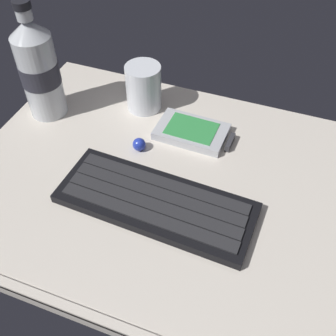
{
  "coord_description": "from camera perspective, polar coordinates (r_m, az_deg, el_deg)",
  "views": [
    {
      "loc": [
        14.72,
        -39.12,
        47.66
      ],
      "look_at": [
        0.0,
        0.0,
        3.0
      ],
      "focal_mm": 43.52,
      "sensor_mm": 36.0,
      "label": 1
    }
  ],
  "objects": [
    {
      "name": "water_bottle",
      "position": [
        0.74,
        -17.64,
        13.08
      ],
      "size": [
        6.73,
        6.73,
        20.8
      ],
      "color": "silver",
      "rests_on": "ground_plane"
    },
    {
      "name": "keyboard",
      "position": [
        0.6,
        -1.57,
        -4.85
      ],
      "size": [
        29.47,
        12.29,
        1.7
      ],
      "color": "black",
      "rests_on": "ground_plane"
    },
    {
      "name": "handheld_device",
      "position": [
        0.7,
        3.81,
        4.99
      ],
      "size": [
        12.97,
        7.97,
        1.5
      ],
      "color": "#B7BABF",
      "rests_on": "ground_plane"
    },
    {
      "name": "ground_plane",
      "position": [
        0.64,
        -0.07,
        -2.58
      ],
      "size": [
        64.0,
        48.0,
        2.8
      ],
      "color": "beige"
    },
    {
      "name": "trackball_mouse",
      "position": [
        0.68,
        -4.06,
        3.32
      ],
      "size": [
        2.2,
        2.2,
        2.2
      ],
      "primitive_type": "sphere",
      "color": "#2338B2",
      "rests_on": "ground_plane"
    },
    {
      "name": "juice_cup",
      "position": [
        0.75,
        -3.43,
        10.98
      ],
      "size": [
        6.4,
        6.4,
        8.5
      ],
      "color": "silver",
      "rests_on": "ground_plane"
    }
  ]
}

